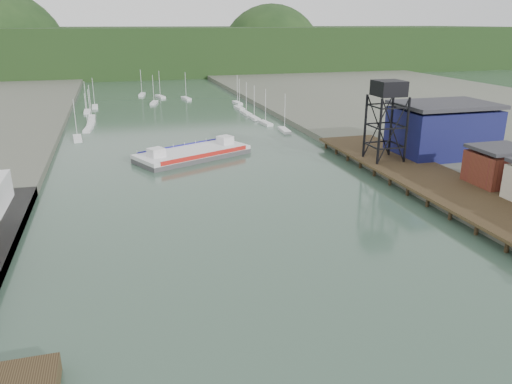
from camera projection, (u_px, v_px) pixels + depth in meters
east_pier at (428, 177)px, 91.91m from camera, size 14.00×70.00×2.45m
lift_tower at (389, 93)px, 98.79m from camera, size 6.50×6.50×16.00m
blue_shed at (443, 130)px, 107.25m from camera, size 20.50×14.50×11.30m
marina_sailboats at (169, 112)px, 167.99m from camera, size 57.71×92.65×0.90m
distant_hills at (132, 53)px, 312.02m from camera, size 500.00×120.00×80.00m
chain_ferry at (193, 153)px, 112.14m from camera, size 27.35×19.83×3.66m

